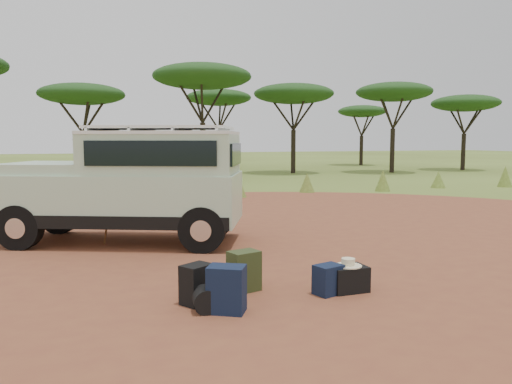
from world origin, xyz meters
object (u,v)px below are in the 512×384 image
object	(u,v)px
safari_vehicle	(131,187)
backpack_black	(197,284)
duffel_navy	(328,280)
hard_case	(348,279)
backpack_olive	(244,271)
walking_staff	(109,207)
backpack_navy	(227,289)

from	to	relation	value
safari_vehicle	backpack_black	bearing A→B (deg)	-61.23
duffel_navy	hard_case	distance (m)	0.31
backpack_olive	duffel_navy	world-z (taller)	backpack_olive
duffel_navy	hard_case	bearing A→B (deg)	-11.23
walking_staff	hard_case	world-z (taller)	walking_staff
safari_vehicle	backpack_olive	size ratio (longest dim) A/B	9.14
walking_staff	backpack_navy	size ratio (longest dim) A/B	2.69
walking_staff	duffel_navy	size ratio (longest dim) A/B	3.78
safari_vehicle	walking_staff	world-z (taller)	safari_vehicle
safari_vehicle	hard_case	bearing A→B (deg)	-37.24
safari_vehicle	duffel_navy	size ratio (longest dim) A/B	12.53
backpack_black	backpack_navy	world-z (taller)	backpack_navy
backpack_black	hard_case	distance (m)	2.02
backpack_navy	safari_vehicle	bearing A→B (deg)	127.72
safari_vehicle	backpack_navy	distance (m)	4.64
backpack_black	hard_case	xyz separation A→B (m)	(2.01, -0.18, -0.08)
safari_vehicle	backpack_black	xyz separation A→B (m)	(0.37, -4.10, -0.85)
backpack_olive	hard_case	bearing A→B (deg)	-36.29
safari_vehicle	backpack_black	distance (m)	4.20
duffel_navy	walking_staff	bearing A→B (deg)	104.89
backpack_navy	walking_staff	bearing A→B (deg)	133.58
safari_vehicle	backpack_black	size ratio (longest dim) A/B	10.00
backpack_navy	backpack_olive	bearing A→B (deg)	87.88
backpack_navy	backpack_olive	size ratio (longest dim) A/B	1.03
duffel_navy	backpack_navy	bearing A→B (deg)	171.98
backpack_navy	duffel_navy	bearing A→B (deg)	38.16
backpack_black	duffel_navy	world-z (taller)	backpack_black
backpack_olive	walking_staff	bearing A→B (deg)	97.09
hard_case	backpack_navy	bearing A→B (deg)	-172.55
hard_case	safari_vehicle	bearing A→B (deg)	118.75
backpack_black	duffel_navy	bearing A→B (deg)	-38.62
backpack_olive	backpack_black	bearing A→B (deg)	-172.30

